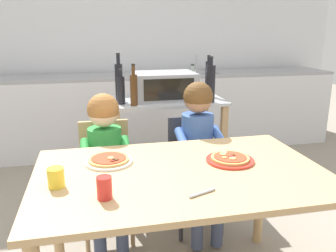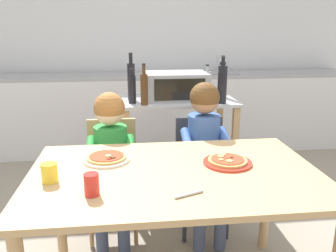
{
  "view_description": "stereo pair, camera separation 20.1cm",
  "coord_description": "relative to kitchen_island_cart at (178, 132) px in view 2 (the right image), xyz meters",
  "views": [
    {
      "loc": [
        -0.42,
        -1.59,
        1.46
      ],
      "look_at": [
        0.0,
        0.3,
        0.91
      ],
      "focal_mm": 37.84,
      "sensor_mm": 36.0,
      "label": 1
    },
    {
      "loc": [
        -0.22,
        -1.62,
        1.46
      ],
      "look_at": [
        0.0,
        0.3,
        0.91
      ],
      "focal_mm": 37.84,
      "sensor_mm": 36.0,
      "label": 2
    }
  ],
  "objects": [
    {
      "name": "bottle_dark_olive_oil",
      "position": [
        -0.38,
        -0.13,
        0.4
      ],
      "size": [
        0.06,
        0.06,
        0.28
      ],
      "color": "black",
      "rests_on": "kitchen_island_cart"
    },
    {
      "name": "kitchen_counter",
      "position": [
        -0.19,
        1.25,
        -0.12
      ],
      "size": [
        5.03,
        0.6,
        1.11
      ],
      "color": "silver",
      "rests_on": "ground"
    },
    {
      "name": "bottle_squat_spirits",
      "position": [
        -0.39,
        -0.01,
        0.45
      ],
      "size": [
        0.06,
        0.06,
        0.39
      ],
      "color": "black",
      "rests_on": "kitchen_island_cart"
    },
    {
      "name": "drinking_cup_yellow",
      "position": [
        -0.79,
        -1.33,
        0.23
      ],
      "size": [
        0.07,
        0.07,
        0.09
      ],
      "primitive_type": "cylinder",
      "color": "yellow",
      "rests_on": "dining_table"
    },
    {
      "name": "dining_chair_right",
      "position": [
        0.09,
        -0.55,
        -0.09
      ],
      "size": [
        0.36,
        0.36,
        0.81
      ],
      "color": "#333338",
      "rests_on": "ground"
    },
    {
      "name": "toaster_oven",
      "position": [
        -0.01,
        -0.01,
        0.4
      ],
      "size": [
        0.5,
        0.38,
        0.22
      ],
      "color": "#999BA0",
      "rests_on": "kitchen_island_cart"
    },
    {
      "name": "bottle_slim_sauce",
      "position": [
        0.39,
        0.05,
        0.45
      ],
      "size": [
        0.05,
        0.05,
        0.35
      ],
      "color": "black",
      "rests_on": "kitchen_island_cart"
    },
    {
      "name": "bottle_clear_vinegar",
      "position": [
        0.29,
        0.18,
        0.4
      ],
      "size": [
        0.07,
        0.07,
        0.26
      ],
      "color": "#ADB7B2",
      "rests_on": "kitchen_island_cart"
    },
    {
      "name": "bottle_brown_beer",
      "position": [
        -0.29,
        -0.21,
        0.42
      ],
      "size": [
        0.06,
        0.06,
        0.32
      ],
      "color": "#4C2D14",
      "rests_on": "kitchen_island_cart"
    },
    {
      "name": "child_in_green_shirt",
      "position": [
        -0.54,
        -0.66,
        0.1
      ],
      "size": [
        0.32,
        0.42,
        1.02
      ],
      "color": "#424C6B",
      "rests_on": "ground"
    },
    {
      "name": "serving_spoon",
      "position": [
        -0.17,
        -1.55,
        0.19
      ],
      "size": [
        0.13,
        0.06,
        0.01
      ],
      "primitive_type": "cylinder",
      "rotation": [
        0.0,
        1.57,
        0.38
      ],
      "color": "#B7BABF",
      "rests_on": "dining_table"
    },
    {
      "name": "kitchen_island_cart",
      "position": [
        0.0,
        0.0,
        0.0
      ],
      "size": [
        0.95,
        0.58,
        0.87
      ],
      "color": "#B7BABF",
      "rests_on": "ground"
    },
    {
      "name": "pizza_plate_white",
      "position": [
        -0.54,
        -1.09,
        0.2
      ],
      "size": [
        0.25,
        0.25,
        0.03
      ],
      "color": "white",
      "rests_on": "dining_table"
    },
    {
      "name": "bottle_tall_green_wine",
      "position": [
        0.32,
        -0.21,
        0.44
      ],
      "size": [
        0.07,
        0.07,
        0.36
      ],
      "color": "black",
      "rests_on": "kitchen_island_cart"
    },
    {
      "name": "back_wall_tiled",
      "position": [
        -0.2,
        1.66,
        0.78
      ],
      "size": [
        5.59,
        0.14,
        2.7
      ],
      "color": "silver",
      "rests_on": "ground"
    },
    {
      "name": "pizza_plate_red_rimmed",
      "position": [
        0.09,
        -1.21,
        0.2
      ],
      "size": [
        0.26,
        0.26,
        0.03
      ],
      "color": "red",
      "rests_on": "dining_table"
    },
    {
      "name": "drinking_cup_red",
      "position": [
        -0.58,
        -1.49,
        0.23
      ],
      "size": [
        0.06,
        0.06,
        0.1
      ],
      "primitive_type": "cylinder",
      "color": "red",
      "rests_on": "dining_table"
    },
    {
      "name": "dining_chair_left",
      "position": [
        -0.54,
        -0.54,
        -0.09
      ],
      "size": [
        0.36,
        0.36,
        0.81
      ],
      "color": "tan",
      "rests_on": "ground"
    },
    {
      "name": "ground_plane",
      "position": [
        -0.2,
        -0.13,
        -0.57
      ],
      "size": [
        11.5,
        11.5,
        0.0
      ],
      "primitive_type": "plane",
      "color": "gray"
    },
    {
      "name": "dining_table",
      "position": [
        -0.2,
        -1.28,
        0.09
      ],
      "size": [
        1.45,
        0.92,
        0.76
      ],
      "color": "tan",
      "rests_on": "ground"
    },
    {
      "name": "child_in_blue_striped_shirt",
      "position": [
        0.09,
        -0.67,
        0.13
      ],
      "size": [
        0.32,
        0.42,
        1.08
      ],
      "color": "#424C6B",
      "rests_on": "ground"
    }
  ]
}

